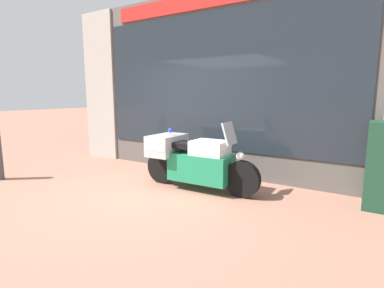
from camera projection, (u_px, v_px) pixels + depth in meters
ground_plane at (138, 193)px, 5.19m from camera, size 60.00×60.00×0.00m
shop_building at (181, 85)px, 6.79m from camera, size 6.95×0.55×3.78m
window_display at (217, 151)px, 6.56m from camera, size 5.44×0.30×1.92m
paramedic_motorcycle at (192, 159)px, 5.38m from camera, size 2.25×0.79×1.24m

